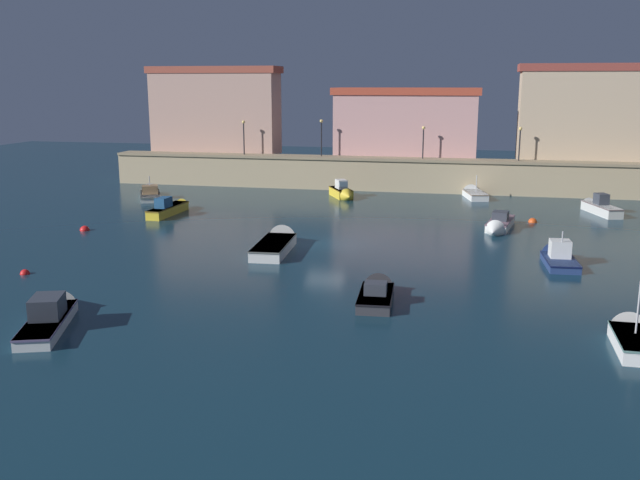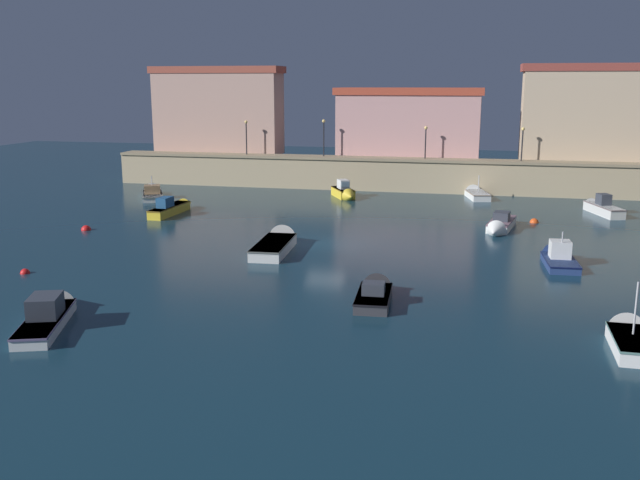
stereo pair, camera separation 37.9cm
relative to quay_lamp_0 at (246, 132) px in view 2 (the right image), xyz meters
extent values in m
plane|color=#112D3D|center=(13.52, -24.05, -5.42)|extent=(137.33, 137.33, 0.00)
cube|color=tan|center=(13.52, 0.00, -3.96)|extent=(53.62, 2.32, 2.92)
cube|color=gray|center=(13.52, 0.00, -2.38)|extent=(53.62, 2.62, 0.24)
cube|color=tan|center=(-4.06, 2.98, 1.62)|extent=(13.32, 3.63, 8.24)
cube|color=#9D4838|center=(-4.06, 2.98, 6.10)|extent=(13.85, 3.78, 0.70)
cube|color=#CB9491|center=(15.83, 4.13, 0.56)|extent=(13.94, 5.94, 6.11)
cube|color=#B2422D|center=(15.83, 4.13, 3.97)|extent=(14.50, 6.18, 0.70)
cube|color=tan|center=(33.60, 3.29, 1.66)|extent=(13.98, 4.27, 8.32)
cube|color=brown|center=(33.60, 3.29, 6.18)|extent=(14.54, 4.44, 0.70)
cylinder|color=black|center=(0.00, 0.00, -0.72)|extent=(0.12, 0.12, 3.08)
sphere|color=#F9D172|center=(0.00, 0.00, 0.97)|extent=(0.32, 0.32, 0.32)
cylinder|color=black|center=(7.96, 0.00, -0.63)|extent=(0.12, 0.12, 3.26)
sphere|color=#F9D172|center=(7.96, 0.00, 1.15)|extent=(0.32, 0.32, 0.32)
cylinder|color=black|center=(17.84, 0.00, -0.88)|extent=(0.12, 0.12, 2.75)
sphere|color=#F9D172|center=(17.84, 0.00, 0.64)|extent=(0.32, 0.32, 0.32)
cylinder|color=black|center=(26.67, 0.00, -0.87)|extent=(0.12, 0.12, 2.78)
sphere|color=#F9D172|center=(26.67, 0.00, 0.67)|extent=(0.32, 0.32, 0.32)
cube|color=gold|center=(10.92, -5.10, -5.02)|extent=(2.74, 3.61, 0.81)
cone|color=gold|center=(11.91, -6.98, -5.02)|extent=(1.55, 1.42, 1.25)
cube|color=brown|center=(10.92, -5.10, -4.65)|extent=(2.80, 3.69, 0.08)
cube|color=silver|center=(10.96, -5.17, -4.21)|extent=(1.36, 1.56, 0.81)
cube|color=#99B7C6|center=(11.27, -5.76, -4.17)|extent=(0.69, 0.40, 0.49)
cube|color=white|center=(22.91, -3.23, -5.12)|extent=(2.39, 4.01, 0.61)
cone|color=white|center=(22.35, -0.94, -5.12)|extent=(1.68, 1.37, 1.47)
cube|color=#856E58|center=(22.91, -3.23, -4.85)|extent=(2.44, 4.09, 0.08)
cylinder|color=#B2B2B7|center=(22.96, -3.44, -4.04)|extent=(0.08, 0.08, 1.54)
cube|color=white|center=(24.75, -16.28, -5.12)|extent=(2.21, 4.80, 0.60)
cone|color=white|center=(24.26, -19.14, -5.12)|extent=(1.57, 1.51, 1.37)
cube|color=#745663|center=(24.75, -16.28, -4.86)|extent=(2.25, 4.89, 0.08)
cube|color=#333842|center=(24.73, -16.39, -4.51)|extent=(1.25, 1.45, 0.62)
cube|color=silver|center=(32.76, -8.95, -5.04)|extent=(2.59, 4.88, 0.77)
cone|color=silver|center=(31.86, -6.11, -5.04)|extent=(1.51, 1.61, 1.16)
cube|color=#665355|center=(32.76, -8.95, -4.69)|extent=(2.64, 4.98, 0.08)
cube|color=#333842|center=(32.70, -8.77, -4.22)|extent=(1.15, 1.30, 0.86)
cube|color=white|center=(5.46, -42.43, -5.17)|extent=(3.13, 5.39, 0.51)
cone|color=white|center=(4.36, -39.36, -5.17)|extent=(1.76, 1.78, 1.37)
cube|color=slate|center=(5.46, -42.43, -4.95)|extent=(3.19, 5.50, 0.08)
cube|color=#333842|center=(5.40, -42.25, -4.46)|extent=(1.72, 1.98, 0.89)
cube|color=#99B7C6|center=(5.11, -41.46, -4.42)|extent=(1.06, 0.43, 0.54)
cube|color=white|center=(29.28, -39.63, -5.11)|extent=(1.61, 3.45, 0.62)
cone|color=white|center=(29.30, -37.47, -5.11)|extent=(1.52, 0.97, 1.51)
cube|color=slate|center=(29.28, -39.63, -4.84)|extent=(1.64, 3.52, 0.08)
cylinder|color=#B2B2B7|center=(29.29, -39.29, -3.74)|extent=(0.08, 0.08, 2.12)
cube|color=gold|center=(-0.79, -16.73, -5.06)|extent=(1.31, 5.26, 0.71)
cone|color=gold|center=(-0.68, -13.47, -5.06)|extent=(1.12, 1.44, 1.07)
cube|color=brown|center=(-0.79, -16.73, -4.75)|extent=(1.34, 5.36, 0.08)
cube|color=navy|center=(-0.81, -17.39, -4.32)|extent=(0.90, 1.49, 0.78)
cube|color=silver|center=(10.94, -27.10, -5.08)|extent=(2.24, 5.56, 0.68)
cone|color=silver|center=(10.70, -23.73, -5.08)|extent=(1.85, 1.52, 1.76)
cube|color=#525751|center=(10.94, -27.10, -4.78)|extent=(2.28, 5.67, 0.08)
cube|color=white|center=(-5.76, -9.59, -5.19)|extent=(3.87, 5.46, 0.46)
cone|color=white|center=(-7.23, -6.66, -5.19)|extent=(2.06, 1.97, 1.60)
cube|color=slate|center=(-5.76, -9.59, -5.00)|extent=(3.94, 5.56, 0.08)
cube|color=olive|center=(-5.71, -9.69, -4.59)|extent=(1.84, 1.80, 0.74)
cube|color=#99B7C6|center=(-6.01, -9.10, -4.55)|extent=(1.15, 0.62, 0.44)
cylinder|color=#B2B2B7|center=(-5.74, -9.64, -4.17)|extent=(0.08, 0.08, 1.57)
cube|color=#333338|center=(18.51, -35.83, -5.16)|extent=(1.79, 3.89, 0.52)
cone|color=#333338|center=(18.35, -33.46, -5.16)|extent=(1.53, 1.16, 1.46)
cube|color=black|center=(18.51, -35.83, -4.94)|extent=(1.82, 3.97, 0.08)
cube|color=#333842|center=(18.52, -35.96, -4.63)|extent=(1.10, 0.99, 0.55)
cube|color=#99B7C6|center=(18.49, -35.50, -4.60)|extent=(0.94, 0.12, 0.33)
cube|color=navy|center=(27.79, -26.69, -5.19)|extent=(1.90, 3.80, 0.45)
cone|color=navy|center=(27.63, -24.38, -5.19)|extent=(1.64, 1.14, 1.57)
cube|color=#0C1439|center=(27.79, -26.69, -5.01)|extent=(1.94, 3.88, 0.08)
cube|color=silver|center=(27.76, -26.35, -4.47)|extent=(1.19, 1.17, 0.99)
cylinder|color=#B2B2B7|center=(27.80, -26.82, -4.16)|extent=(0.08, 0.08, 1.61)
sphere|color=red|center=(-3.99, -23.62, -5.42)|extent=(0.69, 0.69, 0.69)
sphere|color=#EA4C19|center=(27.19, -13.61, -5.42)|extent=(0.65, 0.65, 0.65)
sphere|color=red|center=(-0.96, -34.80, -5.42)|extent=(0.52, 0.52, 0.52)
camera|label=1|loc=(22.85, -67.41, 4.80)|focal=39.41mm
camera|label=2|loc=(23.22, -67.33, 4.80)|focal=39.41mm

